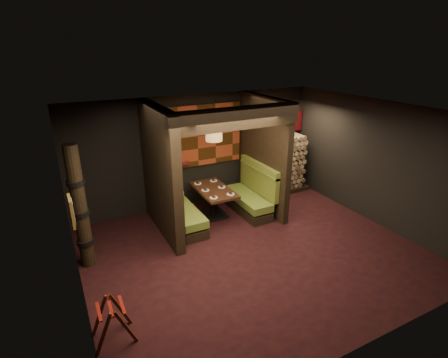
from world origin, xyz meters
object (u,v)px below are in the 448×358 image
(totem_column, at_px, (80,209))
(firewood_stack, at_px, (279,164))
(pendant_lamp, at_px, (214,131))
(dining_table, at_px, (214,198))
(luggage_rack, at_px, (112,320))
(booth_bench_left, at_px, (180,212))
(booth_bench_right, at_px, (250,196))

(totem_column, height_order, firewood_stack, totem_column)
(pendant_lamp, distance_m, firewood_stack, 2.73)
(dining_table, xyz_separation_m, luggage_rack, (-2.95, -2.79, -0.16))
(luggage_rack, height_order, firewood_stack, firewood_stack)
(dining_table, xyz_separation_m, pendant_lamp, (0.00, -0.05, 1.66))
(luggage_rack, relative_size, firewood_stack, 0.39)
(booth_bench_left, bearing_deg, totem_column, -165.25)
(pendant_lamp, distance_m, totem_column, 3.24)
(booth_bench_left, distance_m, dining_table, 0.96)
(booth_bench_left, height_order, firewood_stack, firewood_stack)
(pendant_lamp, bearing_deg, totem_column, -167.84)
(luggage_rack, bearing_deg, booth_bench_right, 34.10)
(booth_bench_right, distance_m, dining_table, 0.97)
(booth_bench_right, xyz_separation_m, dining_table, (-0.95, 0.15, 0.09))
(booth_bench_right, xyz_separation_m, firewood_stack, (1.35, 0.70, 0.42))
(totem_column, bearing_deg, booth_bench_right, 7.86)
(booth_bench_left, relative_size, dining_table, 1.16)
(booth_bench_right, bearing_deg, totem_column, -172.14)
(booth_bench_right, distance_m, totem_column, 4.10)
(booth_bench_left, distance_m, luggage_rack, 3.32)
(dining_table, distance_m, pendant_lamp, 1.66)
(booth_bench_left, relative_size, luggage_rack, 2.39)
(dining_table, distance_m, luggage_rack, 4.06)
(dining_table, bearing_deg, totem_column, -166.94)
(pendant_lamp, bearing_deg, firewood_stack, 14.52)
(luggage_rack, xyz_separation_m, firewood_stack, (5.25, 3.34, 0.49))
(luggage_rack, distance_m, firewood_stack, 6.25)
(booth_bench_left, height_order, booth_bench_right, same)
(firewood_stack, bearing_deg, booth_bench_right, -152.65)
(pendant_lamp, height_order, firewood_stack, pendant_lamp)
(booth_bench_left, height_order, dining_table, booth_bench_left)
(booth_bench_right, height_order, pendant_lamp, pendant_lamp)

